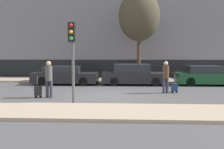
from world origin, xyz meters
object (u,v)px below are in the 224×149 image
at_px(trolley_left, 38,91).
at_px(trolley_right, 174,87).
at_px(parked_car_2, 205,76).
at_px(traffic_light, 72,46).
at_px(parked_car_1, 134,75).
at_px(pedestrian_left, 49,77).
at_px(parked_car_0, 65,76).
at_px(parked_bicycle, 168,74).
at_px(bare_tree_near_crossing, 139,16).
at_px(pedestrian_right, 166,75).

xyz_separation_m(trolley_left, trolley_right, (7.05, 1.88, -0.02)).
height_order(parked_car_2, traffic_light, traffic_light).
bearing_deg(parked_car_1, pedestrian_left, -129.38).
distance_m(parked_car_0, parked_car_2, 9.76).
xyz_separation_m(parked_car_1, parked_bicycle, (2.80, 2.65, -0.18)).
bearing_deg(parked_car_0, trolley_left, -90.86).
height_order(parked_car_2, parked_bicycle, parked_car_2).
height_order(trolley_left, bare_tree_near_crossing, bare_tree_near_crossing).
relative_size(traffic_light, bare_tree_near_crossing, 0.51).
distance_m(pedestrian_left, pedestrian_right, 6.21).
relative_size(trolley_right, traffic_light, 0.31).
bearing_deg(pedestrian_right, parked_car_1, -84.26).
height_order(trolley_right, traffic_light, traffic_light).
distance_m(trolley_right, bare_tree_near_crossing, 7.28).
bearing_deg(pedestrian_right, traffic_light, 18.63).
xyz_separation_m(parked_car_1, trolley_left, (-4.91, -5.33, -0.32)).
height_order(parked_car_1, trolley_left, parked_car_1).
bearing_deg(bare_tree_near_crossing, pedestrian_right, -78.00).
bearing_deg(parked_car_1, traffic_light, -112.05).
xyz_separation_m(pedestrian_left, pedestrian_right, (5.98, 1.68, -0.04)).
bearing_deg(parked_car_2, parked_car_1, -179.29).
bearing_deg(pedestrian_left, parked_car_1, 48.47).
xyz_separation_m(trolley_left, pedestrian_right, (6.53, 1.70, 0.66)).
distance_m(pedestrian_right, bare_tree_near_crossing, 6.89).
relative_size(parked_car_1, trolley_left, 3.98).
bearing_deg(bare_tree_near_crossing, traffic_light, -110.30).
xyz_separation_m(trolley_right, traffic_light, (-4.97, -3.51, 2.16)).
xyz_separation_m(traffic_light, bare_tree_near_crossing, (3.27, 8.85, 2.49)).
height_order(trolley_left, parked_bicycle, trolley_left).
height_order(pedestrian_left, trolley_right, pedestrian_left).
bearing_deg(trolley_left, parked_car_1, 47.37).
bearing_deg(pedestrian_left, bare_tree_near_crossing, 54.08).
height_order(trolley_right, bare_tree_near_crossing, bare_tree_near_crossing).
height_order(parked_car_1, parked_bicycle, parked_car_1).
xyz_separation_m(parked_car_2, trolley_right, (-2.78, -3.52, -0.31)).
bearing_deg(parked_bicycle, parked_car_1, -136.56).
distance_m(parked_car_2, trolley_right, 4.50).
bearing_deg(trolley_right, pedestrian_right, -161.76).
relative_size(traffic_light, parked_bicycle, 1.96).
bearing_deg(parked_car_0, parked_car_2, 0.77).
height_order(parked_car_2, trolley_right, parked_car_2).
distance_m(parked_car_1, traffic_light, 7.74).
xyz_separation_m(parked_bicycle, bare_tree_near_crossing, (-2.35, -0.77, 4.49)).
bearing_deg(pedestrian_right, parked_car_2, -150.16).
bearing_deg(traffic_light, parked_car_0, 106.23).
distance_m(pedestrian_right, traffic_light, 5.75).
distance_m(parked_car_0, traffic_light, 7.43).
distance_m(parked_car_2, pedestrian_left, 10.74).
height_order(parked_car_0, bare_tree_near_crossing, bare_tree_near_crossing).
height_order(parked_car_1, parked_car_2, parked_car_1).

